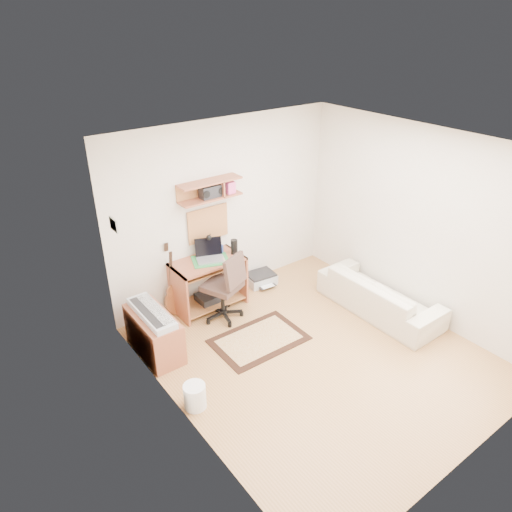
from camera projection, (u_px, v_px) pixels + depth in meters
floor at (316, 355)px, 5.91m from camera, size 3.60×4.00×0.01m
ceiling at (331, 149)px, 4.70m from camera, size 3.60×4.00×0.01m
back_wall at (224, 210)px, 6.72m from camera, size 3.60×0.01×2.60m
left_wall at (181, 320)px, 4.35m from camera, size 0.01×4.00×2.60m
right_wall at (421, 225)px, 6.26m from camera, size 0.01×4.00×2.60m
wall_shelf at (210, 190)px, 6.29m from camera, size 0.90×0.25×0.26m
cork_board at (208, 224)px, 6.61m from camera, size 0.64×0.03×0.49m
wall_photo at (114, 225)px, 5.22m from camera, size 0.02×0.20×0.15m
desk at (209, 284)px, 6.70m from camera, size 1.00×0.55×0.75m
laptop at (210, 251)px, 6.46m from camera, size 0.48×0.48×0.29m
speaker at (234, 247)px, 6.66m from camera, size 0.10×0.10×0.21m
desk_lamp at (211, 244)px, 6.62m from camera, size 0.11×0.11×0.33m
pencil_cup at (221, 249)px, 6.72m from camera, size 0.08×0.08×0.11m
boombox at (211, 191)px, 6.30m from camera, size 0.33×0.15×0.17m
rug at (259, 339)px, 6.16m from camera, size 1.19×0.80×0.02m
task_chair at (222, 286)px, 6.39m from camera, size 0.68×0.68×1.02m
cabinet at (154, 334)px, 5.83m from camera, size 0.40×0.90×0.55m
music_keyboard at (151, 313)px, 5.68m from camera, size 0.27×0.86×0.08m
guitar at (173, 280)px, 6.46m from camera, size 0.30×0.20×1.08m
waste_basket at (195, 396)px, 5.07m from camera, size 0.26×0.26×0.29m
printer at (261, 278)px, 7.40m from camera, size 0.48×0.39×0.17m
sofa at (380, 289)px, 6.60m from camera, size 0.53×1.81×0.71m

